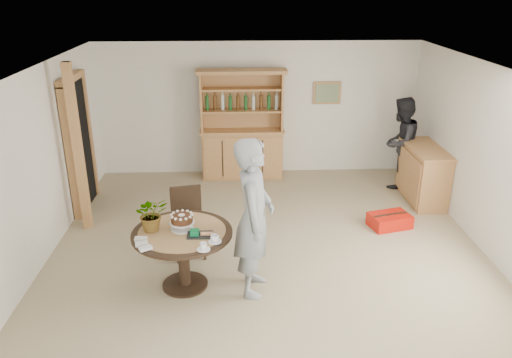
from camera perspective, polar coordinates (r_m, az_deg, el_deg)
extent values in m
plane|color=tan|center=(6.74, 1.53, -9.73)|extent=(7.00, 7.00, 0.00)
cube|color=white|center=(9.51, 0.18, 8.01)|extent=(6.00, 0.04, 2.50)
cube|color=white|center=(6.68, -24.95, -0.23)|extent=(0.04, 7.00, 2.50)
cube|color=white|center=(7.05, 26.76, 0.55)|extent=(0.04, 7.00, 2.50)
cube|color=white|center=(5.83, 1.78, 11.67)|extent=(6.00, 7.00, 0.04)
cube|color=tan|center=(9.56, 8.11, 9.71)|extent=(0.52, 0.03, 0.42)
cube|color=#59724C|center=(9.54, 8.13, 9.69)|extent=(0.44, 0.02, 0.34)
cube|color=black|center=(8.50, -19.59, 3.60)|extent=(0.10, 0.90, 2.10)
cube|color=tan|center=(8.04, -20.42, 2.48)|extent=(0.12, 0.10, 2.10)
cube|color=tan|center=(8.95, -18.60, 4.62)|extent=(0.12, 0.10, 2.10)
cube|color=tan|center=(8.24, -20.42, 10.74)|extent=(0.12, 1.10, 0.10)
cube|color=tan|center=(7.64, -19.69, 3.19)|extent=(0.12, 0.12, 2.50)
cube|color=tan|center=(9.48, -1.57, 2.91)|extent=(1.50, 0.50, 0.90)
cube|color=tan|center=(9.34, -1.60, 5.64)|extent=(1.56, 0.54, 0.04)
cube|color=tan|center=(9.30, -1.64, 9.07)|extent=(1.50, 0.04, 1.06)
cube|color=tan|center=(9.17, -6.25, 8.77)|extent=(0.04, 0.34, 1.06)
cube|color=tan|center=(9.19, 2.98, 8.89)|extent=(0.04, 0.34, 1.06)
cube|color=tan|center=(9.19, -1.62, 7.83)|extent=(1.44, 0.32, 0.03)
cube|color=tan|center=(9.10, -1.64, 10.27)|extent=(1.44, 0.32, 0.03)
cube|color=tan|center=(9.05, -1.67, 12.19)|extent=(1.62, 0.40, 0.06)
cylinder|color=#194C1E|center=(9.17, -5.17, 8.70)|extent=(0.07, 0.07, 0.28)
cylinder|color=#4C2D14|center=(9.16, -4.16, 8.72)|extent=(0.07, 0.07, 0.28)
cylinder|color=#B2BFB2|center=(9.16, -3.15, 8.74)|extent=(0.07, 0.07, 0.28)
cylinder|color=#194C1E|center=(9.16, -2.13, 8.76)|extent=(0.07, 0.07, 0.28)
cylinder|color=#4C2D14|center=(9.16, -1.12, 8.77)|extent=(0.07, 0.07, 0.28)
cylinder|color=#B2BFB2|center=(9.16, -0.11, 8.78)|extent=(0.07, 0.07, 0.28)
cylinder|color=#194C1E|center=(9.17, 0.90, 8.79)|extent=(0.07, 0.07, 0.28)
cylinder|color=#4C2D14|center=(9.18, 1.91, 8.80)|extent=(0.07, 0.07, 0.28)
cube|color=tan|center=(8.90, 18.54, 0.43)|extent=(0.50, 1.20, 0.90)
cube|color=tan|center=(8.75, 18.91, 3.30)|extent=(0.54, 1.26, 0.04)
cylinder|color=black|center=(6.02, -8.44, -6.15)|extent=(1.20, 1.20, 0.04)
cylinder|color=black|center=(6.20, -8.25, -9.16)|extent=(0.14, 0.14, 0.70)
cylinder|color=black|center=(6.38, -8.08, -11.82)|extent=(0.56, 0.56, 0.03)
cylinder|color=tan|center=(6.01, -8.45, -5.93)|extent=(1.04, 1.04, 0.01)
cube|color=black|center=(6.81, -7.71, -5.26)|extent=(0.50, 0.50, 0.04)
cube|color=black|center=(6.87, -8.02, -2.70)|extent=(0.42, 0.12, 0.46)
cube|color=black|center=(6.78, -8.11, -1.01)|extent=(0.42, 0.13, 0.05)
cube|color=black|center=(6.75, -8.94, -7.83)|extent=(0.04, 0.04, 0.44)
cube|color=black|center=(6.78, -5.90, -7.51)|extent=(0.03, 0.04, 0.44)
cube|color=black|center=(7.06, -9.26, -6.42)|extent=(0.04, 0.04, 0.44)
cube|color=black|center=(7.09, -6.36, -6.12)|extent=(0.03, 0.03, 0.44)
cylinder|color=white|center=(6.05, -8.41, -5.63)|extent=(0.28, 0.28, 0.01)
cylinder|color=white|center=(6.03, -8.43, -5.29)|extent=(0.05, 0.05, 0.08)
cylinder|color=white|center=(6.01, -8.46, -4.91)|extent=(0.30, 0.30, 0.01)
cylinder|color=#442713|center=(5.99, -8.48, -4.48)|extent=(0.26, 0.26, 0.09)
cylinder|color=white|center=(5.97, -8.51, -4.09)|extent=(0.08, 0.08, 0.01)
sphere|color=white|center=(5.95, -7.35, -4.09)|extent=(0.04, 0.04, 0.04)
sphere|color=white|center=(6.01, -7.46, -3.84)|extent=(0.04, 0.04, 0.04)
sphere|color=white|center=(6.05, -7.85, -3.66)|extent=(0.04, 0.04, 0.04)
sphere|color=white|center=(6.07, -8.40, -3.60)|extent=(0.04, 0.04, 0.04)
sphere|color=white|center=(6.07, -8.98, -3.67)|extent=(0.04, 0.04, 0.04)
sphere|color=white|center=(6.03, -9.43, -3.85)|extent=(0.04, 0.04, 0.04)
sphere|color=white|center=(5.98, -9.65, -4.10)|extent=(0.04, 0.04, 0.04)
sphere|color=white|center=(5.93, -9.56, -4.36)|extent=(0.04, 0.04, 0.04)
sphere|color=white|center=(5.88, -9.18, -4.54)|extent=(0.04, 0.04, 0.04)
sphere|color=white|center=(5.86, -8.62, -4.61)|extent=(0.04, 0.04, 0.04)
sphere|color=white|center=(5.87, -8.02, -4.54)|extent=(0.04, 0.04, 0.04)
sphere|color=white|center=(5.90, -7.56, -4.34)|extent=(0.04, 0.04, 0.04)
imported|color=#3F7233|center=(6.00, -11.85, -3.90)|extent=(0.47, 0.44, 0.42)
cube|color=black|center=(5.88, -6.42, -6.37)|extent=(0.30, 0.20, 0.01)
cube|color=#0C6F39|center=(5.87, -7.02, -6.08)|extent=(0.10, 0.10, 0.06)
cube|color=#0C6F39|center=(5.85, -7.04, -5.78)|extent=(0.11, 0.02, 0.01)
cylinder|color=white|center=(5.73, -4.71, -7.13)|extent=(0.15, 0.15, 0.01)
imported|color=white|center=(5.71, -4.72, -6.76)|extent=(0.10, 0.10, 0.08)
cylinder|color=white|center=(5.59, -6.01, -7.99)|extent=(0.15, 0.15, 0.01)
imported|color=white|center=(5.57, -6.03, -7.62)|extent=(0.08, 0.08, 0.07)
cube|color=white|center=(5.89, -13.03, -6.67)|extent=(0.14, 0.08, 0.03)
cube|color=white|center=(5.78, -12.94, -7.24)|extent=(0.16, 0.11, 0.03)
cube|color=white|center=(5.68, -12.51, -7.73)|extent=(0.16, 0.14, 0.03)
imported|color=gray|center=(5.79, -0.24, -4.46)|extent=(0.55, 0.76, 1.93)
imported|color=black|center=(9.25, 16.13, 3.98)|extent=(1.01, 1.00, 1.64)
cube|color=red|center=(7.92, 15.02, -4.61)|extent=(0.68, 0.54, 0.20)
cube|color=black|center=(7.88, 15.10, -3.92)|extent=(0.55, 0.18, 0.01)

